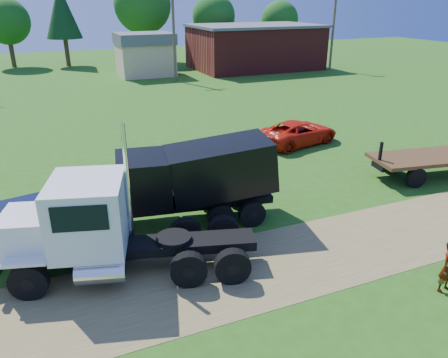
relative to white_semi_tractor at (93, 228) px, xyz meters
name	(u,v)px	position (x,y,z in m)	size (l,w,h in m)	color
ground	(308,255)	(6.92, -1.84, -1.66)	(140.00, 140.00, 0.00)	#2C5212
dirt_track	(308,255)	(6.92, -1.84, -1.65)	(120.00, 4.20, 0.01)	brown
white_semi_tractor	(93,228)	(0.00, 0.00, 0.00)	(8.20, 4.56, 4.85)	black
black_dump_truck	(185,179)	(3.80, 2.27, 0.18)	(7.86, 3.50, 3.33)	black
orange_pickup	(298,132)	(13.34, 9.17, -0.93)	(2.40, 5.21, 1.45)	red
flatbed_trailer	(447,159)	(17.49, 1.84, -0.79)	(8.19, 3.69, 2.02)	#3C2713
spectator_b	(214,189)	(5.28, 2.93, -0.76)	(0.87, 0.68, 1.79)	#999999
brick_building	(255,47)	(24.92, 38.16, 1.00)	(15.40, 10.40, 5.30)	maroon
tan_shed	(145,54)	(10.92, 38.16, 0.77)	(6.20, 5.40, 4.70)	tan
utility_poles	(174,35)	(12.92, 33.16, 3.06)	(42.20, 0.28, 9.00)	#4C422B
tree_row	(97,12)	(7.35, 48.12, 4.95)	(53.73, 12.63, 11.27)	#3E2C19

